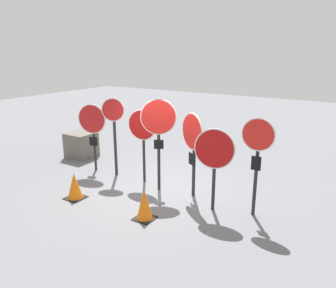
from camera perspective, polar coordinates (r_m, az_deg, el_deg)
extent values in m
plane|color=slate|center=(9.14, -1.46, -8.04)|extent=(40.00, 40.00, 0.00)
cylinder|color=black|center=(10.56, -12.73, 0.83)|extent=(0.07, 0.07, 2.06)
cylinder|color=white|center=(10.36, -13.11, 4.26)|extent=(0.89, 0.28, 0.92)
cylinder|color=red|center=(10.35, -13.16, 4.24)|extent=(0.84, 0.26, 0.86)
cube|color=black|center=(10.53, -12.87, 0.46)|extent=(0.26, 0.10, 0.28)
cylinder|color=black|center=(9.98, -9.22, 1.01)|extent=(0.09, 0.09, 2.35)
cylinder|color=white|center=(9.73, -9.55, 5.89)|extent=(0.64, 0.32, 0.70)
cylinder|color=red|center=(9.71, -9.58, 5.88)|extent=(0.58, 0.30, 0.64)
cylinder|color=black|center=(9.42, -4.23, -0.87)|extent=(0.08, 0.08, 1.99)
cylinder|color=white|center=(9.18, -4.50, 3.35)|extent=(0.88, 0.15, 0.88)
cylinder|color=#AD0F0F|center=(9.17, -4.56, 3.33)|extent=(0.82, 0.14, 0.82)
cylinder|color=black|center=(8.79, -1.62, -0.63)|extent=(0.08, 0.08, 2.42)
cylinder|color=white|center=(8.52, -1.68, 4.74)|extent=(0.83, 0.52, 0.95)
cylinder|color=red|center=(8.50, -1.69, 4.71)|extent=(0.78, 0.49, 0.89)
cube|color=black|center=(8.69, -1.64, -0.07)|extent=(0.23, 0.15, 0.25)
cylinder|color=black|center=(8.45, 4.57, -2.12)|extent=(0.09, 0.09, 2.20)
cylinder|color=white|center=(8.24, 4.27, 2.20)|extent=(0.82, 0.51, 0.95)
cylinder|color=red|center=(8.23, 4.16, 2.18)|extent=(0.77, 0.48, 0.89)
cube|color=black|center=(8.44, 4.17, -2.63)|extent=(0.25, 0.16, 0.31)
cylinder|color=black|center=(7.78, 8.04, -4.68)|extent=(0.08, 0.08, 1.99)
cylinder|color=white|center=(7.54, 8.10, -0.84)|extent=(0.94, 0.21, 0.96)
cylinder|color=#AD0F0F|center=(7.53, 8.07, -0.88)|extent=(0.89, 0.20, 0.90)
cylinder|color=black|center=(7.68, 15.15, -4.07)|extent=(0.08, 0.08, 2.32)
cylinder|color=white|center=(7.39, 15.45, 1.58)|extent=(0.75, 0.04, 0.75)
cylinder|color=red|center=(7.37, 15.41, 1.55)|extent=(0.69, 0.04, 0.69)
cube|color=black|center=(7.57, 15.08, -3.26)|extent=(0.22, 0.03, 0.33)
cube|color=black|center=(7.72, -4.08, -12.79)|extent=(0.45, 0.45, 0.02)
cone|color=orange|center=(7.55, -4.14, -10.34)|extent=(0.38, 0.38, 0.72)
cube|color=black|center=(9.01, -15.79, -8.99)|extent=(0.47, 0.47, 0.02)
cone|color=orange|center=(8.87, -15.96, -6.96)|extent=(0.39, 0.39, 0.67)
cube|color=#605B51|center=(12.20, -14.85, -0.14)|extent=(0.91, 0.89, 0.89)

